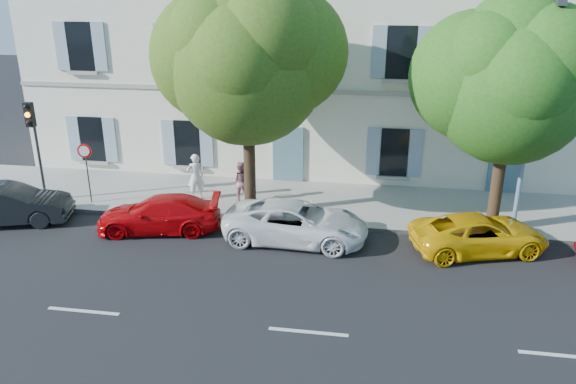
% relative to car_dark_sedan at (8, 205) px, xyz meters
% --- Properties ---
extents(ground, '(90.00, 90.00, 0.00)m').
position_rel_car_dark_sedan_xyz_m(ground, '(11.42, -0.98, -0.71)').
color(ground, black).
extents(sidewalk, '(36.00, 4.50, 0.15)m').
position_rel_car_dark_sedan_xyz_m(sidewalk, '(11.42, 3.47, -0.63)').
color(sidewalk, '#A09E96').
rests_on(sidewalk, ground).
extents(kerb, '(36.00, 0.16, 0.16)m').
position_rel_car_dark_sedan_xyz_m(kerb, '(11.42, 1.30, -0.63)').
color(kerb, '#9E998E').
rests_on(kerb, ground).
extents(building, '(28.00, 7.00, 12.00)m').
position_rel_car_dark_sedan_xyz_m(building, '(11.42, 9.22, 5.29)').
color(building, white).
rests_on(building, ground).
extents(car_dark_sedan, '(4.53, 2.62, 1.41)m').
position_rel_car_dark_sedan_xyz_m(car_dark_sedan, '(0.00, 0.00, 0.00)').
color(car_dark_sedan, black).
rests_on(car_dark_sedan, ground).
extents(car_red_coupe, '(4.48, 2.48, 1.23)m').
position_rel_car_dark_sedan_xyz_m(car_red_coupe, '(5.55, 0.24, -0.09)').
color(car_red_coupe, '#BF0509').
rests_on(car_red_coupe, ground).
extents(car_white_coupe, '(4.88, 2.40, 1.33)m').
position_rel_car_dark_sedan_xyz_m(car_white_coupe, '(10.37, 0.18, -0.04)').
color(car_white_coupe, white).
rests_on(car_white_coupe, ground).
extents(car_yellow_supercar, '(4.73, 3.17, 1.20)m').
position_rel_car_dark_sedan_xyz_m(car_yellow_supercar, '(16.27, 0.33, -0.10)').
color(car_yellow_supercar, '#F0B30A').
rests_on(car_yellow_supercar, ground).
extents(tree_left, '(5.33, 5.33, 8.26)m').
position_rel_car_dark_sedan_xyz_m(tree_left, '(8.42, 1.93, 4.76)').
color(tree_left, '#3A2819').
rests_on(tree_left, sidewalk).
extents(tree_right, '(4.93, 4.93, 7.60)m').
position_rel_car_dark_sedan_xyz_m(tree_right, '(16.95, 1.88, 4.32)').
color(tree_right, '#3A2819').
rests_on(tree_right, sidewalk).
extents(traffic_light, '(0.30, 0.44, 3.88)m').
position_rel_car_dark_sedan_xyz_m(traffic_light, '(0.21, 1.84, 2.25)').
color(traffic_light, '#383A3D').
rests_on(traffic_light, sidewalk).
extents(road_sign, '(0.54, 0.11, 2.34)m').
position_rel_car_dark_sedan_xyz_m(road_sign, '(2.09, 1.99, 1.13)').
color(road_sign, '#383A3D').
rests_on(road_sign, sidewalk).
extents(street_lamp, '(0.28, 1.64, 7.67)m').
position_rel_car_dark_sedan_xyz_m(street_lamp, '(17.68, 1.78, 3.79)').
color(street_lamp, '#7293BF').
rests_on(street_lamp, sidewalk).
extents(pedestrian_a, '(0.79, 0.71, 1.82)m').
position_rel_car_dark_sedan_xyz_m(pedestrian_a, '(6.01, 3.01, 0.36)').
color(pedestrian_a, white).
rests_on(pedestrian_a, sidewalk).
extents(pedestrian_b, '(0.81, 0.66, 1.59)m').
position_rel_car_dark_sedan_xyz_m(pedestrian_b, '(7.78, 3.06, 0.24)').
color(pedestrian_b, '#B57382').
rests_on(pedestrian_b, sidewalk).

